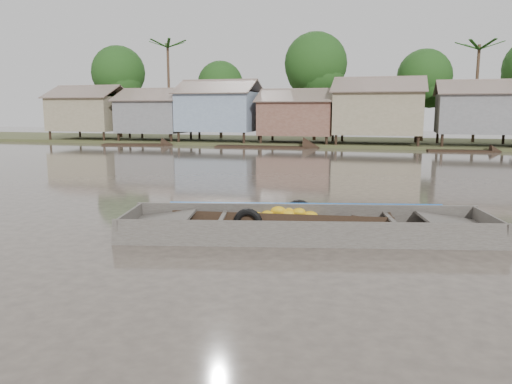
# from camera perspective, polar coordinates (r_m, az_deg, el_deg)

# --- Properties ---
(ground) EXTENTS (120.00, 120.00, 0.00)m
(ground) POSITION_cam_1_polar(r_m,az_deg,el_deg) (11.71, -3.66, -4.94)
(ground) COLOR #463D36
(ground) RESTS_ON ground
(riverbank) EXTENTS (120.00, 12.47, 10.22)m
(riverbank) POSITION_cam_1_polar(r_m,az_deg,el_deg) (42.59, 14.64, 9.36)
(riverbank) COLOR #384723
(riverbank) RESTS_ON ground
(banana_boat) EXTENTS (5.57, 1.92, 0.78)m
(banana_boat) POSITION_cam_1_polar(r_m,az_deg,el_deg) (12.80, 2.64, -3.00)
(banana_boat) COLOR black
(banana_boat) RESTS_ON ground
(viewer_boat) EXTENTS (8.78, 3.99, 0.68)m
(viewer_boat) POSITION_cam_1_polar(r_m,az_deg,el_deg) (11.74, 5.86, -4.52)
(viewer_boat) COLOR #3A3631
(viewer_boat) RESTS_ON ground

